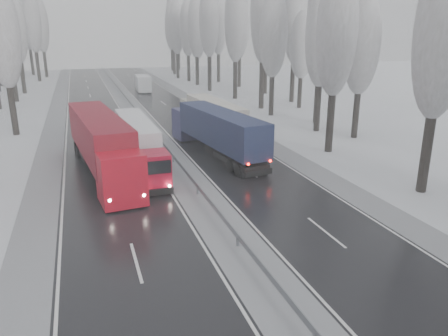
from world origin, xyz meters
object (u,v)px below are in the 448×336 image
truck_blue_box (215,129)px  truck_red_red (102,142)px  box_truck_distant (143,83)px  truck_cream_box (211,114)px  truck_red_white (138,140)px

truck_blue_box → truck_red_red: bearing=-172.8°
box_truck_distant → truck_red_red: bearing=-99.4°
truck_cream_box → box_truck_distant: (-1.74, 38.15, -0.73)m
truck_cream_box → truck_red_white: 12.40m
box_truck_distant → truck_red_red: (-10.15, -48.58, 1.16)m
box_truck_distant → truck_red_red: 49.64m
truck_red_red → truck_blue_box: bearing=8.7°
truck_blue_box → truck_cream_box: bearing=68.1°
truck_cream_box → truck_red_red: bearing=-142.0°
truck_cream_box → truck_red_red: (-11.89, -10.42, 0.43)m
truck_blue_box → truck_red_white: truck_blue_box is taller
box_truck_distant → truck_red_red: size_ratio=0.44×
box_truck_distant → truck_red_white: size_ratio=0.56×
truck_blue_box → truck_red_red: truck_red_red is taller
truck_cream_box → truck_red_white: size_ratio=1.05×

